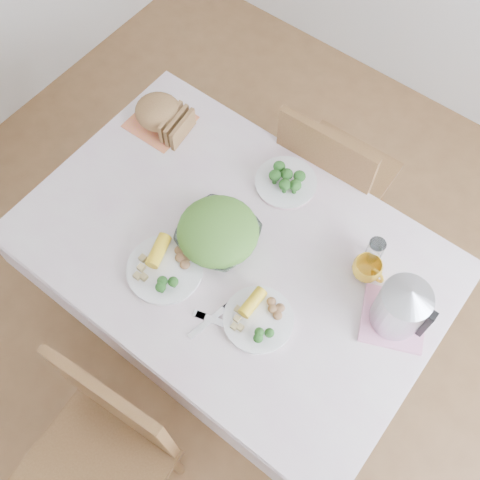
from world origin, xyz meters
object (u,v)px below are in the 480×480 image
Objects in this scene: chair_far at (337,175)px; electric_kettle at (402,306)px; dinner_plate_right at (258,320)px; yellow_mug at (367,269)px; chair_near at (94,472)px; salad_bowl at (218,236)px; dining_table at (233,290)px; dinner_plate_left at (165,269)px.

electric_kettle reaches higher than chair_far.
dinner_plate_right is 0.41m from yellow_mug.
chair_near is 9.64× the size of yellow_mug.
electric_kettle is (0.65, 0.12, 0.09)m from salad_bowl.
chair_far is (-0.01, 1.55, 0.00)m from chair_near.
yellow_mug is at bearing 66.31° from chair_near.
chair_near is 0.78m from dinner_plate_right.
chair_near is at bearing -108.95° from yellow_mug.
electric_kettle reaches higher than chair_near.
salad_bowl is 1.19× the size of electric_kettle.
chair_far is 0.78m from salad_bowl.
dining_table is 1.41× the size of chair_near.
yellow_mug is (0.38, -0.49, 0.34)m from chair_far.
dining_table is at bearing -154.38° from yellow_mug.
chair_near is at bearing -104.02° from dinner_plate_right.
chair_far is (0.05, 0.69, 0.09)m from dining_table.
dinner_plate_right is at bearing 71.24° from chair_near.
yellow_mug is at bearing 23.10° from salad_bowl.
dinner_plate_right is at bearing -117.58° from yellow_mug.
salad_bowl is 0.22m from dinner_plate_left.
yellow_mug is (0.49, 0.21, 0.01)m from salad_bowl.
dinner_plate_left is at bearing 77.03° from chair_far.
salad_bowl reaches higher than dinner_plate_left.
dining_table is 5.86× the size of dinner_plate_right.
dinner_plate_right is (0.19, -0.85, 0.31)m from chair_far.
electric_kettle reaches higher than salad_bowl.
chair_near reaches higher than dinner_plate_left.
chair_near is 1.03× the size of chair_far.
dinner_plate_right is at bearing 8.08° from dinner_plate_left.
chair_near is at bearing 88.81° from chair_far.
chair_far reaches higher than dining_table.
chair_near reaches higher than dinner_plate_right.
electric_kettle is (0.72, 0.33, 0.11)m from dinner_plate_left.
dining_table is 0.42m from salad_bowl.
salad_bowl is at bearing 79.40° from chair_far.
dining_table is 1.46× the size of chair_far.
dinner_plate_right is 1.04× the size of electric_kettle.
yellow_mug is at bearing 36.76° from dinner_plate_left.
electric_kettle is (0.35, 0.28, 0.11)m from dinner_plate_right.
dinner_plate_left is at bearing -121.74° from dining_table.
dinner_plate_right is at bearing -34.12° from dining_table.
dinner_plate_left is 2.61× the size of yellow_mug.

